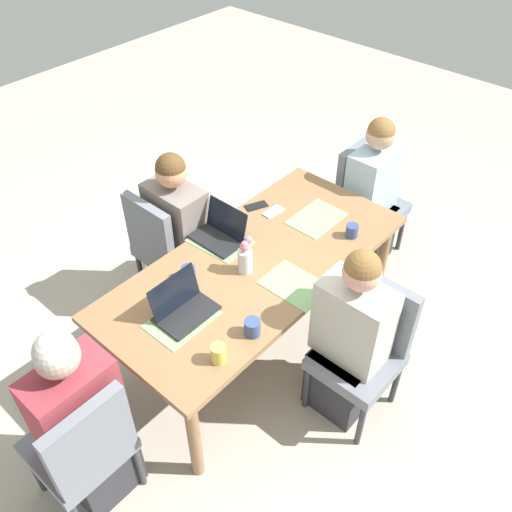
% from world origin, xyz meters
% --- Properties ---
extents(ground_plane, '(10.00, 10.00, 0.00)m').
position_xyz_m(ground_plane, '(0.00, 0.00, 0.00)').
color(ground_plane, '#B2A899').
extents(dining_table, '(1.98, 0.91, 0.72)m').
position_xyz_m(dining_table, '(0.00, 0.00, 0.65)').
color(dining_table, olive).
rests_on(dining_table, ground_plane).
extents(chair_near_left_near, '(0.44, 0.44, 0.90)m').
position_xyz_m(chair_near_left_near, '(0.08, -0.75, 0.50)').
color(chair_near_left_near, slate).
rests_on(chair_near_left_near, ground_plane).
extents(person_near_left_near, '(0.36, 0.40, 1.19)m').
position_xyz_m(person_near_left_near, '(0.01, -0.69, 0.53)').
color(person_near_left_near, '#2D2D33').
rests_on(person_near_left_near, ground_plane).
extents(chair_head_right_left_mid, '(0.44, 0.44, 0.90)m').
position_xyz_m(chair_head_right_left_mid, '(1.29, 0.04, 0.50)').
color(chair_head_right_left_mid, slate).
rests_on(chair_head_right_left_mid, ground_plane).
extents(person_head_right_left_mid, '(0.40, 0.36, 1.19)m').
position_xyz_m(person_head_right_left_mid, '(1.23, -0.04, 0.53)').
color(person_head_right_left_mid, '#2D2D33').
rests_on(person_head_right_left_mid, ground_plane).
extents(chair_far_left_far, '(0.44, 0.44, 0.90)m').
position_xyz_m(chair_far_left_far, '(-0.09, 0.75, 0.50)').
color(chair_far_left_far, slate).
rests_on(chair_far_left_far, ground_plane).
extents(person_far_left_far, '(0.36, 0.40, 1.19)m').
position_xyz_m(person_far_left_far, '(-0.01, 0.69, 0.53)').
color(person_far_left_far, '#2D2D33').
rests_on(person_far_left_far, ground_plane).
extents(chair_head_left_right_near, '(0.44, 0.44, 0.90)m').
position_xyz_m(chair_head_left_right_near, '(-1.35, -0.09, 0.50)').
color(chair_head_left_right_near, slate).
rests_on(chair_head_left_right_near, ground_plane).
extents(person_head_left_right_near, '(0.40, 0.36, 1.19)m').
position_xyz_m(person_head_left_right_near, '(-1.29, -0.01, 0.53)').
color(person_head_left_right_near, '#2D2D33').
rests_on(person_head_left_right_near, ground_plane).
extents(flower_vase, '(0.10, 0.09, 0.24)m').
position_xyz_m(flower_vase, '(-0.09, -0.00, 0.83)').
color(flower_vase, silver).
rests_on(flower_vase, dining_table).
extents(placemat_near_left_near, '(0.26, 0.36, 0.00)m').
position_xyz_m(placemat_near_left_near, '(0.00, -0.30, 0.72)').
color(placemat_near_left_near, '#7FAD70').
rests_on(placemat_near_left_near, dining_table).
extents(placemat_head_right_left_mid, '(0.36, 0.26, 0.00)m').
position_xyz_m(placemat_head_right_left_mid, '(0.58, -0.02, 0.72)').
color(placemat_head_right_left_mid, '#7FAD70').
rests_on(placemat_head_right_left_mid, dining_table).
extents(placemat_far_left_far, '(0.28, 0.38, 0.00)m').
position_xyz_m(placemat_far_left_far, '(-0.01, 0.30, 0.72)').
color(placemat_far_left_far, '#7FAD70').
rests_on(placemat_far_left_far, dining_table).
extents(placemat_head_left_right_near, '(0.36, 0.26, 0.00)m').
position_xyz_m(placemat_head_left_right_near, '(-0.61, -0.01, 0.72)').
color(placemat_head_left_right_near, '#7FAD70').
rests_on(placemat_head_left_right_near, dining_table).
extents(laptop_head_left_right_near, '(0.32, 0.22, 0.21)m').
position_xyz_m(laptop_head_left_right_near, '(-0.57, 0.02, 0.77)').
color(laptop_head_left_right_near, black).
rests_on(laptop_head_left_right_near, dining_table).
extents(laptop_far_left_far, '(0.22, 0.32, 0.21)m').
position_xyz_m(laptop_far_left_far, '(0.02, 0.31, 0.77)').
color(laptop_far_left_far, black).
rests_on(laptop_far_left_far, dining_table).
extents(coffee_mug_near_left, '(0.08, 0.08, 0.09)m').
position_xyz_m(coffee_mug_near_left, '(-0.36, 0.20, 0.77)').
color(coffee_mug_near_left, '#33477A').
rests_on(coffee_mug_near_left, dining_table).
extents(coffee_mug_near_right, '(0.08, 0.08, 0.10)m').
position_xyz_m(coffee_mug_near_right, '(-0.67, -0.34, 0.77)').
color(coffee_mug_near_right, '#DBC64C').
rests_on(coffee_mug_near_right, dining_table).
extents(coffee_mug_centre_left, '(0.09, 0.09, 0.09)m').
position_xyz_m(coffee_mug_centre_left, '(-0.43, -0.35, 0.77)').
color(coffee_mug_centre_left, '#33477A').
rests_on(coffee_mug_centre_left, dining_table).
extents(coffee_mug_centre_right, '(0.08, 0.08, 0.09)m').
position_xyz_m(coffee_mug_centre_right, '(0.58, -0.29, 0.77)').
color(coffee_mug_centre_right, '#33477A').
rests_on(coffee_mug_centre_right, dining_table).
extents(phone_black, '(0.17, 0.13, 0.01)m').
position_xyz_m(phone_black, '(0.42, 0.37, 0.73)').
color(phone_black, black).
rests_on(phone_black, dining_table).
extents(phone_silver, '(0.15, 0.08, 0.01)m').
position_xyz_m(phone_silver, '(0.45, 0.24, 0.73)').
color(phone_silver, silver).
rests_on(phone_silver, dining_table).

